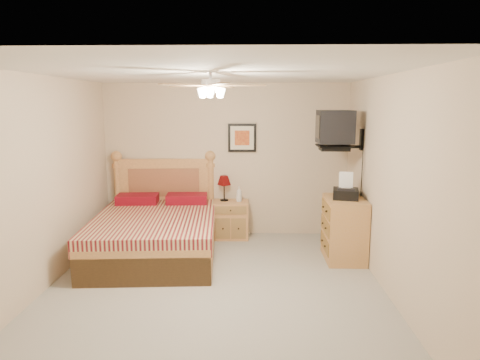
% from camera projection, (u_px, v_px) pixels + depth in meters
% --- Properties ---
extents(floor, '(4.50, 4.50, 0.00)m').
position_uv_depth(floor, '(215.00, 290.00, 5.06)').
color(floor, gray).
rests_on(floor, ground).
extents(ceiling, '(4.00, 4.50, 0.04)m').
position_uv_depth(ceiling, '(212.00, 73.00, 4.62)').
color(ceiling, white).
rests_on(ceiling, ground).
extents(wall_back, '(4.00, 0.04, 2.50)m').
position_uv_depth(wall_back, '(226.00, 160.00, 7.06)').
color(wall_back, '#CAB395').
rests_on(wall_back, ground).
extents(wall_front, '(4.00, 0.04, 2.50)m').
position_uv_depth(wall_front, '(181.00, 256.00, 2.63)').
color(wall_front, '#CAB395').
rests_on(wall_front, ground).
extents(wall_left, '(0.04, 4.50, 2.50)m').
position_uv_depth(wall_left, '(40.00, 185.00, 4.90)').
color(wall_left, '#CAB395').
rests_on(wall_left, ground).
extents(wall_right, '(0.04, 4.50, 2.50)m').
position_uv_depth(wall_right, '(392.00, 187.00, 4.79)').
color(wall_right, '#CAB395').
rests_on(wall_right, ground).
extents(bed, '(1.81, 2.29, 1.41)m').
position_uv_depth(bed, '(154.00, 208.00, 6.07)').
color(bed, '#AB7748').
rests_on(bed, ground).
extents(nightstand, '(0.57, 0.43, 0.61)m').
position_uv_depth(nightstand, '(231.00, 220.00, 6.98)').
color(nightstand, tan).
rests_on(nightstand, ground).
extents(table_lamp, '(0.23, 0.23, 0.41)m').
position_uv_depth(table_lamp, '(224.00, 188.00, 6.95)').
color(table_lamp, '#500506').
rests_on(table_lamp, nightstand).
extents(lotion_bottle, '(0.11, 0.11, 0.25)m').
position_uv_depth(lotion_bottle, '(239.00, 194.00, 6.90)').
color(lotion_bottle, silver).
rests_on(lotion_bottle, nightstand).
extents(framed_picture, '(0.46, 0.04, 0.46)m').
position_uv_depth(framed_picture, '(242.00, 138.00, 6.96)').
color(framed_picture, black).
rests_on(framed_picture, wall_back).
extents(dresser, '(0.52, 0.75, 0.88)m').
position_uv_depth(dresser, '(344.00, 229.00, 5.99)').
color(dresser, '#C2863C').
rests_on(dresser, ground).
extents(fax_machine, '(0.40, 0.41, 0.36)m').
position_uv_depth(fax_machine, '(346.00, 186.00, 5.86)').
color(fax_machine, black).
rests_on(fax_machine, dresser).
extents(magazine_lower, '(0.22, 0.27, 0.02)m').
position_uv_depth(magazine_lower, '(342.00, 194.00, 6.13)').
color(magazine_lower, '#C3B598').
rests_on(magazine_lower, dresser).
extents(magazine_upper, '(0.33, 0.37, 0.02)m').
position_uv_depth(magazine_upper, '(343.00, 192.00, 6.13)').
color(magazine_upper, gray).
rests_on(magazine_upper, magazine_lower).
extents(wall_tv, '(0.56, 0.46, 0.58)m').
position_uv_depth(wall_tv, '(346.00, 130.00, 6.01)').
color(wall_tv, black).
rests_on(wall_tv, wall_right).
extents(ceiling_fan, '(1.14, 1.14, 0.28)m').
position_uv_depth(ceiling_fan, '(211.00, 85.00, 4.45)').
color(ceiling_fan, white).
rests_on(ceiling_fan, ceiling).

